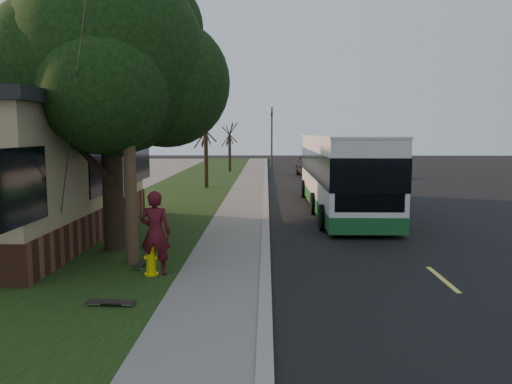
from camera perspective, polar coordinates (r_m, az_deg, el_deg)
ground at (r=11.50m, az=1.08°, el=-9.84°), size 120.00×120.00×0.00m
road at (r=21.64m, az=11.79°, el=-2.05°), size 8.00×80.00×0.01m
curb at (r=21.26m, az=1.13°, el=-1.91°), size 0.25×80.00×0.12m
sidewalk at (r=21.29m, az=-1.56°, el=-1.95°), size 2.00×80.00×0.08m
grass_verge at (r=21.74m, az=-10.82°, el=-1.90°), size 5.00×80.00×0.07m
fire_hydrant at (r=11.68m, az=-11.89°, el=-7.53°), size 0.32×0.32×0.74m
utility_pole at (r=12.53m, az=-14.55°, el=12.72°), size 2.86×3.21×9.07m
leafy_tree at (r=14.41m, az=-16.21°, el=14.02°), size 6.30×6.00×7.80m
bare_tree_near at (r=29.25m, az=-5.74°, el=4.58°), size 1.38×1.21×4.31m
bare_tree_far at (r=41.15m, az=-3.03°, el=5.05°), size 1.38×1.21×4.03m
traffic_signal at (r=45.02m, az=1.81°, el=6.69°), size 0.18×0.22×5.50m
transit_bus at (r=21.15m, az=9.74°, el=2.38°), size 2.70×11.70×3.17m
skateboarder at (r=11.57m, az=-11.43°, el=-4.60°), size 0.73×0.50×1.93m
skateboard_main at (r=12.57m, az=-12.91°, el=-7.96°), size 0.27×0.83×0.08m
skateboard_spare at (r=9.97m, az=-16.27°, el=-11.99°), size 0.91×0.28×0.08m
dumpster at (r=20.74m, az=-19.63°, el=-0.61°), size 1.63×1.31×1.41m
distant_car at (r=37.53m, az=6.44°, el=3.09°), size 2.52×5.20×1.71m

